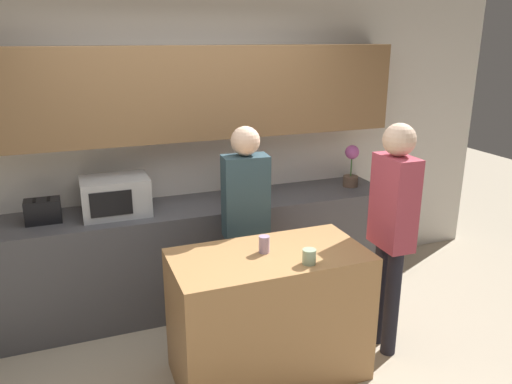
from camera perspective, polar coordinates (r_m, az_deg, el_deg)
name	(u,v)px	position (r m, az deg, el deg)	size (l,w,h in m)	color
back_wall	(181,126)	(4.34, -8.59, 7.48)	(6.40, 0.40, 2.70)	silver
back_counter	(193,254)	(4.40, -7.18, -7.09)	(3.60, 0.62, 0.91)	#4C4C51
kitchen_island	(269,315)	(3.50, 1.50, -13.88)	(1.29, 0.67, 0.91)	#B27F4C
microwave	(115,196)	(4.11, -15.77, -0.43)	(0.52, 0.39, 0.30)	#B7BABC
toaster	(43,211)	(4.12, -23.17, -2.01)	(0.26, 0.16, 0.18)	black
potted_plant	(351,166)	(4.76, 10.84, 2.95)	(0.14, 0.14, 0.39)	brown
bottle_0	(229,191)	(4.26, -3.11, 0.07)	(0.07, 0.07, 0.25)	maroon
bottle_1	(232,184)	(4.39, -2.73, 0.93)	(0.07, 0.07, 0.30)	#472814
bottle_2	(249,191)	(4.25, -0.76, 0.06)	(0.08, 0.08, 0.24)	maroon
bottle_3	(257,184)	(4.39, 0.17, 0.92)	(0.08, 0.08, 0.30)	#194723
cup_0	(309,257)	(3.15, 6.09, -7.35)	(0.09, 0.09, 0.10)	#9FB894
cup_1	(264,244)	(3.28, 0.94, -5.99)	(0.07, 0.07, 0.11)	#A890B3
person_left	(246,214)	(3.79, -1.18, -2.50)	(0.35, 0.22, 1.65)	black
person_center	(392,220)	(3.65, 15.32, -3.13)	(0.23, 0.34, 1.72)	black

